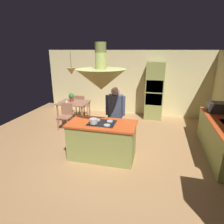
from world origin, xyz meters
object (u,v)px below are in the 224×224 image
Objects in this scene: oven_tower at (154,91)px; microwave_on_counter at (217,107)px; chair_facing_island at (66,114)px; chair_by_back_wall at (81,104)px; person_at_island at (115,113)px; cooking_pot_on_cooktop at (94,121)px; dining_table at (74,105)px; kitchen_island at (102,140)px; cup_on_table at (67,102)px; potted_plant_on_table at (71,97)px.

oven_tower is 2.45m from microwave_on_counter.
chair_facing_island and chair_by_back_wall have the same top height.
cooking_pot_on_cooktop is (-0.33, -0.81, 0.04)m from person_at_island.
person_at_island reaches higher than dining_table.
chair_by_back_wall reaches higher than dining_table.
oven_tower is 1.30× the size of person_at_island.
microwave_on_counter reaches higher than kitchen_island.
microwave_on_counter reaches higher than chair_facing_island.
oven_tower is (1.10, 3.24, 0.61)m from kitchen_island.
oven_tower is 23.81× the size of cup_on_table.
cup_on_table is (-0.06, -0.28, -0.12)m from potted_plant_on_table.
oven_tower is 3.05m from dining_table.
oven_tower reaches higher than microwave_on_counter.
dining_table is 0.63× the size of person_at_island.
cooking_pot_on_cooktop is at bearing -151.15° from microwave_on_counter.
cooking_pot_on_cooktop is (1.54, -1.59, 0.49)m from chair_facing_island.
person_at_island reaches higher than microwave_on_counter.
person_at_island is 1.90× the size of chair_facing_island.
chair_facing_island is 2.26m from cooking_pot_on_cooktop.
dining_table is 2.37m from person_at_island.
cup_on_table is at bearing 130.14° from cooking_pot_on_cooktop.
cup_on_table is (-0.16, -0.21, 0.15)m from dining_table.
person_at_island is 5.51× the size of potted_plant_on_table.
cup_on_table is (-2.03, 1.21, -0.14)m from person_at_island.
dining_table is at bearing -35.77° from potted_plant_on_table.
microwave_on_counter reaches higher than cooking_pot_on_cooktop.
dining_table is 2.73m from cooking_pot_on_cooktop.
potted_plant_on_table is 0.65× the size of microwave_on_counter.
chair_by_back_wall is 9.67× the size of cup_on_table.
potted_plant_on_table is at bearing -159.75° from oven_tower.
chair_by_back_wall is (0.00, 0.64, -0.15)m from dining_table.
person_at_island is (-0.93, -2.56, -0.12)m from oven_tower.
cup_on_table is (-0.16, -0.85, 0.30)m from chair_by_back_wall.
person_at_island is 2.37m from cup_on_table.
person_at_island is at bearing -162.50° from microwave_on_counter.
cup_on_table is at bearing 175.54° from microwave_on_counter.
cup_on_table is 2.65m from cooking_pot_on_cooktop.
kitchen_island is 3.52× the size of microwave_on_counter.
kitchen_island is at bearing -50.34° from potted_plant_on_table.
kitchen_island is 5.40× the size of potted_plant_on_table.
cup_on_table is at bearing -102.17° from potted_plant_on_table.
cooking_pot_on_cooktop is at bearing -110.48° from oven_tower.
kitchen_island is at bearing -108.74° from oven_tower.
dining_table is at bearing 172.75° from microwave_on_counter.
oven_tower is 4.66× the size of microwave_on_counter.
cooking_pot_on_cooktop is at bearing 118.19° from chair_by_back_wall.
kitchen_island is at bearing -45.41° from cup_on_table.
person_at_island is at bearing -37.13° from potted_plant_on_table.
person_at_island reaches higher than potted_plant_on_table.
chair_by_back_wall is 0.92m from cup_on_table.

